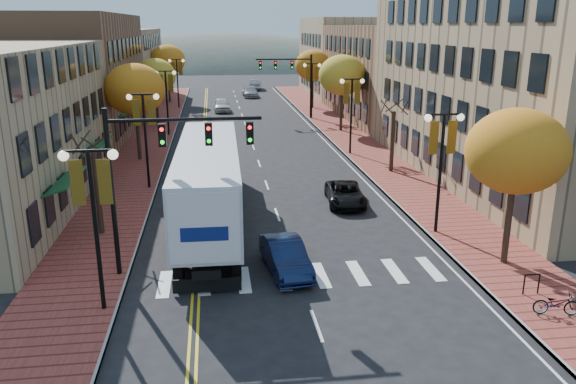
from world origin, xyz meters
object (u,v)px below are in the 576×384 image
object	(u,v)px
navy_sedan	(286,256)
semi_truck	(209,176)
bicycle	(556,304)
black_suv	(345,194)

from	to	relation	value
navy_sedan	semi_truck	bearing A→B (deg)	108.61
semi_truck	bicycle	world-z (taller)	semi_truck
semi_truck	bicycle	bearing A→B (deg)	-43.03
semi_truck	bicycle	size ratio (longest dim) A/B	10.94
navy_sedan	bicycle	bearing A→B (deg)	-36.59
semi_truck	navy_sedan	bearing A→B (deg)	-63.58
black_suv	bicycle	size ratio (longest dim) A/B	2.76
semi_truck	black_suv	world-z (taller)	semi_truck
black_suv	bicycle	distance (m)	14.67
navy_sedan	bicycle	xyz separation A→B (m)	(9.01, -5.17, -0.12)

